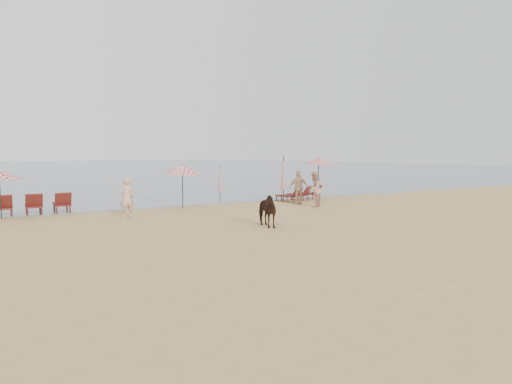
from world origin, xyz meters
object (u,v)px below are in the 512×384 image
at_px(umbrella_open_right, 319,161).
at_px(beachgoer_right_a, 314,189).
at_px(umbrella_closed_left, 220,179).
at_px(beachgoer_right_b, 299,188).
at_px(umbrella_open_left_b, 182,169).
at_px(lounger_cluster_right, 300,193).
at_px(cow, 265,210).
at_px(umbrella_closed_right, 283,173).
at_px(lounger_cluster_left, 34,204).
at_px(beachgoer_left, 127,198).

xyz_separation_m(umbrella_open_right, beachgoer_right_a, (-3.52, -4.19, -1.36)).
relative_size(umbrella_closed_left, beachgoer_right_b, 1.15).
relative_size(umbrella_open_left_b, beachgoer_right_b, 1.25).
height_order(umbrella_closed_left, beachgoer_right_b, umbrella_closed_left).
xyz_separation_m(umbrella_open_right, umbrella_closed_left, (-6.61, 0.85, -0.97)).
height_order(umbrella_open_left_b, umbrella_closed_left, umbrella_open_left_b).
xyz_separation_m(lounger_cluster_right, umbrella_open_left_b, (-7.39, -0.10, 1.59)).
height_order(umbrella_open_right, cow, umbrella_open_right).
xyz_separation_m(umbrella_closed_right, beachgoer_right_a, (-0.27, -3.37, -0.69)).
relative_size(lounger_cluster_left, umbrella_open_right, 1.22).
bearing_deg(beachgoer_right_a, cow, 1.65).
bearing_deg(umbrella_open_right, beachgoer_right_a, -146.37).
height_order(cow, beachgoer_left, beachgoer_left).
xyz_separation_m(lounger_cluster_right, beachgoer_right_b, (-1.27, -1.62, 0.51)).
bearing_deg(umbrella_closed_left, umbrella_open_right, -7.29).
bearing_deg(lounger_cluster_right, beachgoer_right_b, -148.49).
bearing_deg(umbrella_closed_right, beachgoer_right_a, -94.60).
height_order(cow, beachgoer_right_a, beachgoer_right_a).
bearing_deg(umbrella_closed_right, umbrella_open_right, 14.20).
distance_m(umbrella_open_left_b, beachgoer_right_b, 6.40).
bearing_deg(lounger_cluster_right, beachgoer_left, 170.03).
distance_m(umbrella_open_left_b, umbrella_closed_left, 3.92).
bearing_deg(beachgoer_left, beachgoer_right_a, 166.56).
height_order(umbrella_closed_left, cow, umbrella_closed_left).
bearing_deg(umbrella_closed_left, beachgoer_left, -147.04).
relative_size(umbrella_open_left_b, beachgoer_right_a, 1.24).
relative_size(umbrella_closed_left, umbrella_closed_right, 0.81).
xyz_separation_m(umbrella_closed_right, beachgoer_right_b, (-0.37, -2.11, -0.70)).
xyz_separation_m(umbrella_open_left_b, umbrella_closed_left, (3.13, 2.26, -0.69)).
xyz_separation_m(umbrella_open_left_b, beachgoer_left, (-3.21, -1.85, -1.11)).
xyz_separation_m(umbrella_open_right, umbrella_closed_right, (-3.25, -0.82, -0.66)).
bearing_deg(beachgoer_right_b, lounger_cluster_right, -113.22).
height_order(umbrella_closed_right, beachgoer_right_b, umbrella_closed_right).
bearing_deg(beachgoer_left, umbrella_closed_right, -173.70).
height_order(lounger_cluster_right, cow, cow).
bearing_deg(umbrella_closed_left, umbrella_open_left_b, -144.16).
distance_m(lounger_cluster_left, lounger_cluster_right, 14.13).
bearing_deg(umbrella_closed_left, beachgoer_right_a, -58.46).
height_order(umbrella_open_right, beachgoer_left, umbrella_open_right).
bearing_deg(beachgoer_left, lounger_cluster_right, -177.39).
bearing_deg(beachgoer_right_b, umbrella_closed_right, -85.05).
height_order(beachgoer_right_a, beachgoer_right_b, beachgoer_right_a).
height_order(lounger_cluster_right, umbrella_closed_right, umbrella_closed_right).
xyz_separation_m(lounger_cluster_right, cow, (-6.52, -6.79, 0.24)).
bearing_deg(umbrella_open_left_b, lounger_cluster_left, 172.42).
distance_m(umbrella_closed_left, beachgoer_left, 7.57).
bearing_deg(cow, umbrella_open_left_b, 102.53).
height_order(lounger_cluster_left, cow, cow).
distance_m(umbrella_open_left_b, beachgoer_right_a, 6.90).
relative_size(cow, beachgoer_right_b, 0.83).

